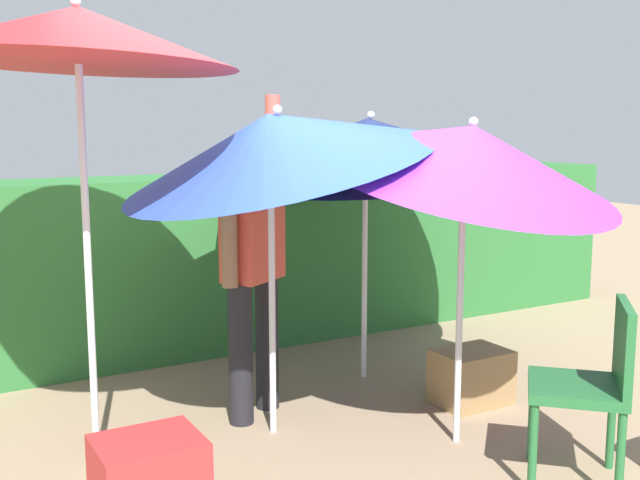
# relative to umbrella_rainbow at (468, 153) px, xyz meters

# --- Properties ---
(ground_plane) EXTENTS (24.00, 24.00, 0.00)m
(ground_plane) POSITION_rel_umbrella_rainbow_xyz_m (-0.65, 0.11, -1.56)
(ground_plane) COLOR #9E8466
(hedge_row) EXTENTS (8.00, 0.70, 1.32)m
(hedge_row) POSITION_rel_umbrella_rainbow_xyz_m (-0.65, 2.36, -0.90)
(hedge_row) COLOR #2D7033
(hedge_row) RESTS_ON ground_plane
(umbrella_rainbow) EXTENTS (1.66, 1.65, 1.95)m
(umbrella_rainbow) POSITION_rel_umbrella_rainbow_xyz_m (0.00, 0.00, 0.00)
(umbrella_rainbow) COLOR silver
(umbrella_rainbow) RESTS_ON ground_plane
(umbrella_orange) EXTENTS (2.02, 2.00, 1.89)m
(umbrella_orange) POSITION_rel_umbrella_rainbow_xyz_m (0.12, 1.12, 0.01)
(umbrella_orange) COLOR silver
(umbrella_orange) RESTS_ON ground_plane
(umbrella_yellow) EXTENTS (1.53, 1.52, 2.30)m
(umbrella_yellow) POSITION_rel_umbrella_rainbow_xyz_m (-1.81, 0.67, 0.55)
(umbrella_yellow) COLOR silver
(umbrella_yellow) RESTS_ON ground_plane
(umbrella_navy) EXTENTS (1.73, 1.71, 1.99)m
(umbrella_navy) POSITION_rel_umbrella_rainbow_xyz_m (-0.84, 0.56, 0.06)
(umbrella_navy) COLOR silver
(umbrella_navy) RESTS_ON ground_plane
(person_vendor) EXTENTS (0.51, 0.38, 1.88)m
(person_vendor) POSITION_rel_umbrella_rainbow_xyz_m (-0.83, 0.88, -0.63)
(person_vendor) COLOR black
(person_vendor) RESTS_ON ground_plane
(chair_plastic) EXTENTS (0.62, 0.62, 0.89)m
(chair_plastic) POSITION_rel_umbrella_rainbow_xyz_m (0.20, -0.69, -1.05)
(chair_plastic) COLOR #236633
(chair_plastic) RESTS_ON ground_plane
(crate_cardboard) EXTENTS (0.44, 0.33, 0.34)m
(crate_cardboard) POSITION_rel_umbrella_rainbow_xyz_m (0.41, 0.39, -1.39)
(crate_cardboard) COLOR #9E7A4C
(crate_cardboard) RESTS_ON ground_plane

